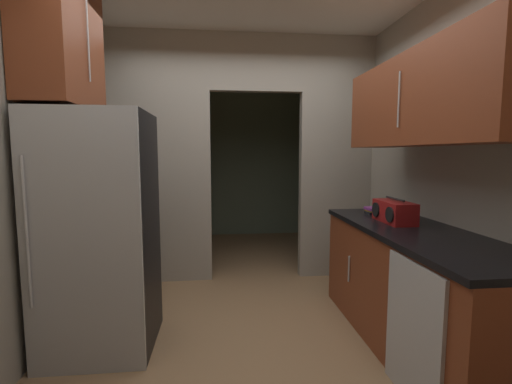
{
  "coord_description": "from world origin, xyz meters",
  "views": [
    {
      "loc": [
        -0.25,
        -2.51,
        1.42
      ],
      "look_at": [
        0.13,
        1.0,
        1.04
      ],
      "focal_mm": 25.23,
      "sensor_mm": 36.0,
      "label": 1
    }
  ],
  "objects": [
    {
      "name": "dishwasher",
      "position": [
        0.84,
        -0.68,
        0.41
      ],
      "size": [
        0.02,
        0.56,
        0.82
      ],
      "color": "#B7BABC",
      "rests_on": "ground"
    },
    {
      "name": "refrigerator",
      "position": [
        -1.1,
        0.14,
        0.86
      ],
      "size": [
        0.73,
        0.75,
        1.71
      ],
      "color": "black",
      "rests_on": "ground"
    },
    {
      "name": "boombox",
      "position": [
        1.14,
        0.16,
        0.97
      ],
      "size": [
        0.2,
        0.4,
        0.2
      ],
      "color": "maroon",
      "rests_on": "lower_cabinet_run"
    },
    {
      "name": "adjoining_room_shell",
      "position": [
        0.0,
        3.11,
        1.36
      ],
      "size": [
        3.02,
        2.33,
        2.71
      ],
      "color": "slate",
      "rests_on": "ground"
    },
    {
      "name": "book_stack",
      "position": [
        1.14,
        0.55,
        0.91
      ],
      "size": [
        0.14,
        0.15,
        0.06
      ],
      "color": "black",
      "rests_on": "lower_cabinet_run"
    },
    {
      "name": "lower_cabinet_run",
      "position": [
        1.17,
        -0.13,
        0.44
      ],
      "size": [
        0.68,
        1.99,
        0.88
      ],
      "color": "brown",
      "rests_on": "ground"
    },
    {
      "name": "upper_cabinet_counterside",
      "position": [
        1.17,
        -0.13,
        1.79
      ],
      "size": [
        0.36,
        1.79,
        0.63
      ],
      "color": "brown"
    },
    {
      "name": "kitchen_partition",
      "position": [
        -0.06,
        1.52,
        1.46
      ],
      "size": [
        3.02,
        0.12,
        2.71
      ],
      "color": "#9E998C",
      "rests_on": "ground"
    },
    {
      "name": "ground",
      "position": [
        0.0,
        0.0,
        0.0
      ],
      "size": [
        20.0,
        20.0,
        0.0
      ],
      "primitive_type": "plane",
      "color": "#93704C"
    },
    {
      "name": "upper_cabinet_fridgeside",
      "position": [
        -1.33,
        0.24,
        2.22
      ],
      "size": [
        0.36,
        0.81,
        0.95
      ],
      "color": "brown"
    }
  ]
}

